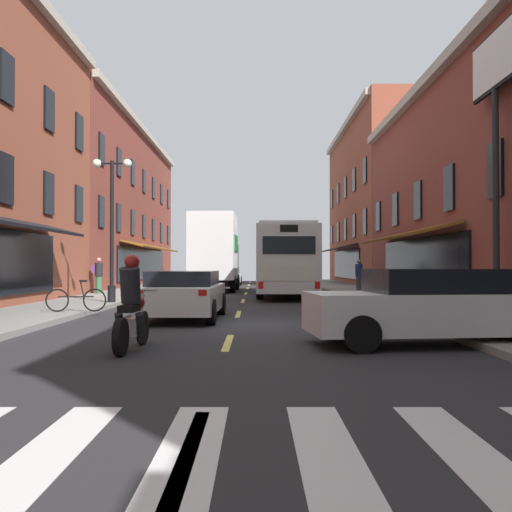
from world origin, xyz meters
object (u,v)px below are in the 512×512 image
sedan_far (183,294)px  street_lamp_twin (110,223)px  sedan_near (428,306)px  sedan_mid (226,276)px  box_truck (214,253)px  pedestrian_mid (358,275)px  bicycle_near (75,299)px  transit_bus (284,260)px  pedestrian_near (97,274)px  motorcycle_rider (131,309)px  billboard_sign (494,96)px

sedan_far → street_lamp_twin: bearing=122.1°
sedan_near → sedan_mid: size_ratio=1.01×
box_truck → pedestrian_mid: box_truck is taller
pedestrian_mid → bicycle_near: bearing=76.1°
transit_bus → bicycle_near: 13.54m
sedan_mid → sedan_far: 25.68m
sedan_near → pedestrian_near: bearing=122.2°
transit_bus → bicycle_near: transit_bus is taller
box_truck → street_lamp_twin: size_ratio=1.32×
sedan_far → street_lamp_twin: street_lamp_twin is taller
sedan_mid → bicycle_near: sedan_mid is taller
box_truck → sedan_mid: 8.76m
sedan_near → transit_bus: bearing=95.7°
motorcycle_rider → bicycle_near: size_ratio=1.21×
sedan_mid → motorcycle_rider: motorcycle_rider is taller
transit_bus → pedestrian_near: (-8.87, -0.88, -0.68)m
pedestrian_near → sedan_mid: bearing=163.8°
box_truck → bicycle_near: size_ratio=3.99×
sedan_mid → bicycle_near: bearing=-97.2°
sedan_near → sedan_far: size_ratio=1.01×
motorcycle_rider → street_lamp_twin: 11.63m
sedan_near → bicycle_near: 10.29m
sedan_far → motorcycle_rider: 5.79m
box_truck → sedan_near: bearing=-76.1°
bicycle_near → pedestrian_mid: (10.32, 12.65, 0.47)m
box_truck → sedan_mid: bearing=88.2°
motorcycle_rider → pedestrian_near: bearing=106.8°
pedestrian_mid → pedestrian_near: bearing=33.2°
billboard_sign → bicycle_near: billboard_sign is taller
transit_bus → sedan_near: 17.88m
sedan_near → bicycle_near: (-8.35, 6.00, -0.22)m
sedan_mid → motorcycle_rider: 31.47m
billboard_sign → sedan_near: billboard_sign is taller
sedan_mid → motorcycle_rider: (-0.12, -31.47, 0.02)m
sedan_mid → pedestrian_near: 14.94m
sedan_near → pedestrian_near: pedestrian_near is taller
sedan_mid → pedestrian_mid: 14.14m
motorcycle_rider → bicycle_near: motorcycle_rider is taller
sedan_near → sedan_mid: bearing=99.6°
bicycle_near → sedan_near: bearing=-35.7°
transit_bus → sedan_far: 13.12m
billboard_sign → pedestrian_near: (-13.96, 11.82, -5.05)m
street_lamp_twin → billboard_sign: bearing=-24.2°
bicycle_near → pedestrian_mid: size_ratio=1.05×
bicycle_near → pedestrian_near: pedestrian_near is taller
sedan_far → pedestrian_mid: size_ratio=2.76×
sedan_mid → bicycle_near: (-3.13, -24.81, -0.18)m
pedestrian_near → transit_bus: bearing=100.7°
transit_bus → motorcycle_rider: 18.80m
sedan_near → motorcycle_rider: 5.39m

